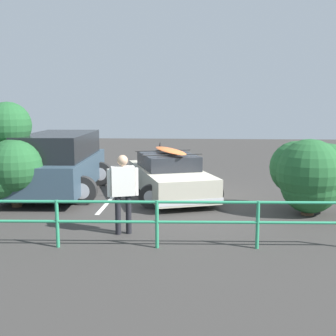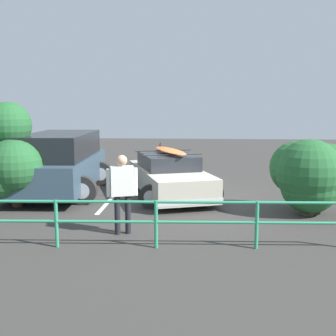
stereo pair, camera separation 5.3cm
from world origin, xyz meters
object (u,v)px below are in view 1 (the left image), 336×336
(suv_car, at_px, (60,163))
(person_bystander, at_px, (123,187))
(bush_near_right, at_px, (8,162))
(sedan_car, at_px, (169,176))
(bush_near_left, at_px, (311,174))

(suv_car, bearing_deg, person_bystander, 123.55)
(bush_near_right, bearing_deg, suv_car, -114.91)
(sedan_car, height_order, bush_near_right, bush_near_right)
(sedan_car, bearing_deg, bush_near_right, 22.40)
(person_bystander, bearing_deg, bush_near_right, -31.72)
(person_bystander, distance_m, bush_near_right, 4.10)
(sedan_car, height_order, person_bystander, person_bystander)
(suv_car, distance_m, person_bystander, 4.77)
(bush_near_left, relative_size, bush_near_right, 0.75)
(sedan_car, distance_m, bush_near_left, 4.19)
(sedan_car, xyz_separation_m, bush_near_right, (4.22, 1.74, 0.61))
(sedan_car, bearing_deg, suv_car, -1.36)
(sedan_car, distance_m, person_bystander, 3.98)
(suv_car, xyz_separation_m, bush_near_left, (-7.09, 1.98, 0.04))
(sedan_car, xyz_separation_m, bush_near_left, (-3.71, 1.90, 0.40))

